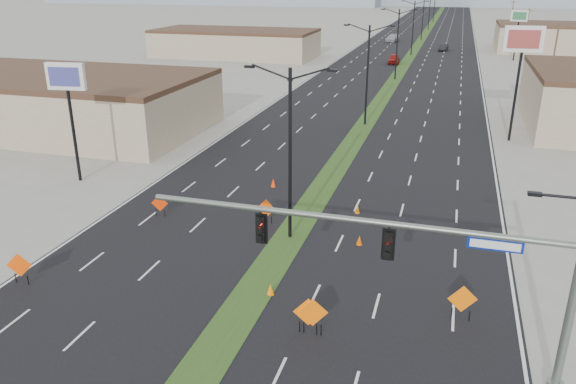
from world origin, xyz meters
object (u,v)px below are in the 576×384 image
(streetlight_0, at_px, (290,150))
(streetlight_2, at_px, (397,42))
(construction_sign_0, at_px, (19,266))
(pole_sign_east_far, at_px, (519,20))
(streetlight_3, at_px, (413,26))
(construction_sign_1, at_px, (160,204))
(construction_sign_4, at_px, (313,314))
(cone_0, at_px, (270,289))
(streetlight_4, at_px, (423,16))
(pole_sign_west, at_px, (67,86))
(cone_3, at_px, (273,183))
(car_mid, at_px, (443,47))
(construction_sign_2, at_px, (266,209))
(streetlight_1, at_px, (367,72))
(cone_2, at_px, (357,209))
(car_left, at_px, (394,59))
(pole_sign_east_near, at_px, (522,47))
(streetlight_5, at_px, (430,10))
(cone_1, at_px, (359,240))
(construction_sign_5, at_px, (462,300))
(car_far, at_px, (392,38))
(streetlight_6, at_px, (434,5))
(construction_sign_3, at_px, (308,313))
(signal_mast, at_px, (438,262))

(streetlight_0, relative_size, streetlight_2, 1.00)
(construction_sign_0, distance_m, pole_sign_east_far, 95.99)
(streetlight_3, bearing_deg, construction_sign_1, -96.10)
(streetlight_2, bearing_deg, construction_sign_1, -99.14)
(construction_sign_4, bearing_deg, cone_0, 120.77)
(streetlight_4, xyz_separation_m, pole_sign_west, (-18.10, -106.97, 1.73))
(cone_3, bearing_deg, pole_sign_west, -169.31)
(car_mid, height_order, construction_sign_2, construction_sign_2)
(streetlight_1, xyz_separation_m, cone_2, (3.24, -23.30, -5.13))
(construction_sign_2, bearing_deg, streetlight_1, 87.35)
(car_left, relative_size, pole_sign_east_near, 0.45)
(streetlight_2, relative_size, pole_sign_east_far, 1.15)
(pole_sign_west, relative_size, pole_sign_east_far, 1.01)
(streetlight_5, height_order, pole_sign_east_far, streetlight_5)
(cone_1, relative_size, pole_sign_west, 0.07)
(cone_3, bearing_deg, construction_sign_0, -115.38)
(streetlight_3, bearing_deg, construction_sign_5, -83.79)
(streetlight_3, height_order, construction_sign_5, streetlight_3)
(streetlight_5, relative_size, construction_sign_4, 5.71)
(streetlight_0, relative_size, streetlight_4, 1.00)
(streetlight_2, bearing_deg, pole_sign_east_near, -65.03)
(streetlight_3, xyz_separation_m, car_far, (-6.22, 22.49, -4.62))
(streetlight_0, xyz_separation_m, streetlight_4, (0.00, 112.00, 0.00))
(streetlight_3, xyz_separation_m, construction_sign_2, (-2.00, -82.46, -4.48))
(streetlight_0, relative_size, construction_sign_0, 5.89)
(construction_sign_5, bearing_deg, car_left, 85.80)
(pole_sign_east_near, bearing_deg, car_far, 98.11)
(streetlight_6, relative_size, cone_2, 17.47)
(streetlight_0, distance_m, streetlight_4, 112.00)
(cone_1, bearing_deg, car_left, 94.87)
(streetlight_2, relative_size, construction_sign_5, 5.68)
(construction_sign_3, distance_m, cone_0, 3.67)
(streetlight_0, bearing_deg, car_far, 93.34)
(construction_sign_0, height_order, cone_0, construction_sign_0)
(pole_sign_east_near, bearing_deg, streetlight_6, 89.65)
(pole_sign_east_far, bearing_deg, signal_mast, -83.44)
(car_left, bearing_deg, streetlight_1, -91.05)
(construction_sign_1, xyz_separation_m, pole_sign_east_near, (22.91, 25.31, 7.71))
(construction_sign_3, bearing_deg, streetlight_2, 79.55)
(streetlight_4, relative_size, car_mid, 2.46)
(streetlight_1, xyz_separation_m, cone_0, (0.89, -34.46, -5.11))
(car_left, xyz_separation_m, construction_sign_4, (5.63, -81.11, 0.23))
(streetlight_1, height_order, pole_sign_east_far, streetlight_1)
(construction_sign_5, bearing_deg, construction_sign_0, 175.05)
(streetlight_4, height_order, car_mid, streetlight_4)
(streetlight_5, relative_size, construction_sign_5, 5.68)
(streetlight_4, relative_size, construction_sign_2, 6.27)
(signal_mast, height_order, cone_0, signal_mast)
(streetlight_4, distance_m, car_far, 9.50)
(streetlight_5, height_order, car_mid, streetlight_5)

